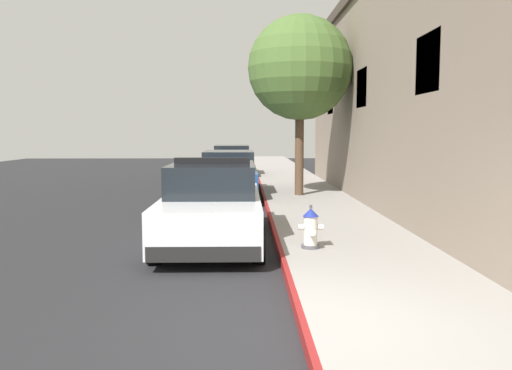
% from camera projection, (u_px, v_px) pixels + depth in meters
% --- Properties ---
extents(ground_plane, '(28.84, 60.00, 0.20)m').
position_uv_depth(ground_plane, '(108.00, 211.00, 15.49)').
color(ground_plane, '#232326').
extents(sidewalk_pavement, '(2.71, 60.00, 0.16)m').
position_uv_depth(sidewalk_pavement, '(313.00, 204.00, 15.61)').
color(sidewalk_pavement, gray).
rests_on(sidewalk_pavement, ground).
extents(curb_painted_edge, '(0.08, 60.00, 0.16)m').
position_uv_depth(curb_painted_edge, '(266.00, 204.00, 15.58)').
color(curb_painted_edge, maroon).
rests_on(curb_painted_edge, ground).
extents(storefront_building, '(5.95, 20.03, 6.63)m').
position_uv_depth(storefront_building, '(460.00, 93.00, 15.40)').
color(storefront_building, gray).
rests_on(storefront_building, ground).
extents(police_cruiser, '(1.94, 4.84, 1.68)m').
position_uv_depth(police_cruiser, '(212.00, 205.00, 10.51)').
color(police_cruiser, white).
rests_on(police_cruiser, ground).
extents(parked_car_silver_ahead, '(1.94, 4.84, 1.56)m').
position_uv_depth(parked_car_silver_ahead, '(229.00, 176.00, 17.83)').
color(parked_car_silver_ahead, navy).
rests_on(parked_car_silver_ahead, ground).
extents(parked_car_dark_far, '(1.94, 4.84, 1.56)m').
position_uv_depth(parked_car_dark_far, '(232.00, 162.00, 26.04)').
color(parked_car_dark_far, black).
rests_on(parked_car_dark_far, ground).
extents(fire_hydrant, '(0.44, 0.40, 0.76)m').
position_uv_depth(fire_hydrant, '(311.00, 228.00, 9.27)').
color(fire_hydrant, '#4C4C51').
rests_on(fire_hydrant, sidewalk_pavement).
extents(street_tree, '(3.31, 3.31, 5.71)m').
position_uv_depth(street_tree, '(300.00, 68.00, 16.89)').
color(street_tree, brown).
rests_on(street_tree, sidewalk_pavement).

